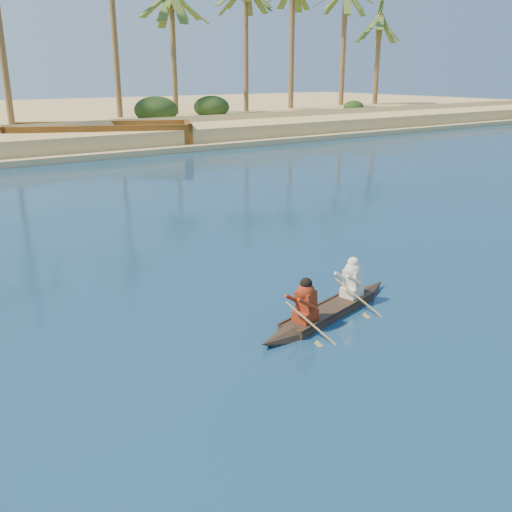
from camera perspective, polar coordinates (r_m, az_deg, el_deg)
canoe at (r=12.29m, az=7.37°, el=-4.82°), size 4.52×1.66×1.24m
barge_right at (r=40.40m, az=-15.12°, el=11.30°), size 12.43×8.46×1.97m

